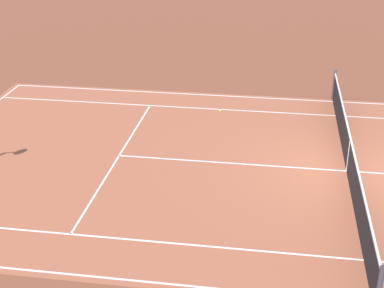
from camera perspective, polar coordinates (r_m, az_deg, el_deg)
ground_plane at (r=16.35m, az=15.00°, el=-2.60°), size 60.00×60.00×0.00m
court_slab at (r=16.35m, az=15.00°, el=-2.59°), size 24.20×11.40×0.00m
court_line_markings at (r=16.34m, az=15.00°, el=-2.58°), size 23.85×11.05×0.01m
tennis_net at (r=16.13m, az=15.19°, el=-1.04°), size 0.10×11.70×1.08m
tennis_ball at (r=19.87m, az=2.80°, el=3.30°), size 0.07×0.07×0.07m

